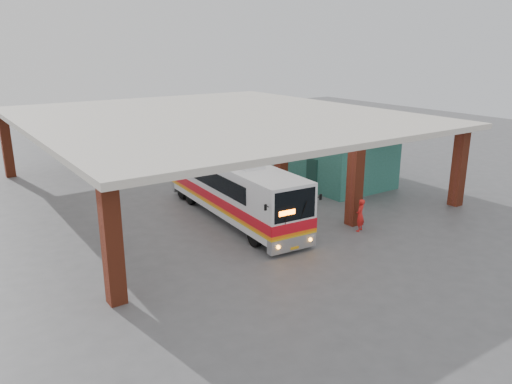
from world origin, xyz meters
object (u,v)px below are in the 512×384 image
Objects in this scene: motorcycle at (298,197)px; red_chair at (272,173)px; pedestrian at (360,215)px; coach_bus at (233,188)px.

red_chair is (2.17, 5.45, -0.06)m from motorcycle.
coach_bus is at bearing -75.39° from pedestrian.
pedestrian is (-0.05, -4.79, 0.34)m from motorcycle.
pedestrian is 1.81× the size of red_chair.
motorcycle is at bearing 0.11° from coach_bus.
coach_bus is 4.25m from motorcycle.
pedestrian reaches higher than red_chair.
motorcycle is (4.08, -0.26, -1.15)m from coach_bus.
coach_bus is at bearing 63.06° from motorcycle.
coach_bus is 6.52m from pedestrian.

